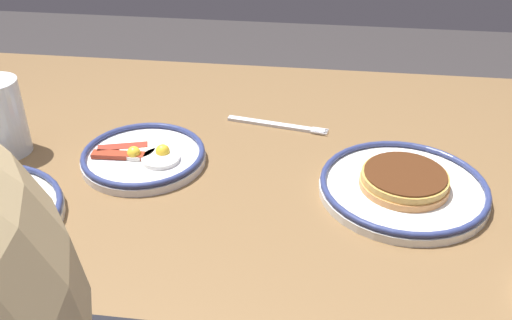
% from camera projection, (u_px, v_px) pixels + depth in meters
% --- Properties ---
extents(dining_table, '(1.38, 0.98, 0.72)m').
position_uv_depth(dining_table, '(227.00, 215.00, 1.02)').
color(dining_table, brown).
rests_on(dining_table, ground_plane).
extents(plate_near_main, '(0.22, 0.22, 0.04)m').
position_uv_depth(plate_near_main, '(144.00, 156.00, 1.01)').
color(plate_near_main, white).
rests_on(plate_near_main, dining_table).
extents(plate_center_pancakes, '(0.27, 0.27, 0.04)m').
position_uv_depth(plate_center_pancakes, '(403.00, 186.00, 0.92)').
color(plate_center_pancakes, white).
rests_on(plate_center_pancakes, dining_table).
extents(drinking_glass, '(0.08, 0.08, 0.14)m').
position_uv_depth(drinking_glass, '(2.00, 121.00, 1.01)').
color(drinking_glass, silver).
rests_on(drinking_glass, dining_table).
extents(fork_near, '(0.20, 0.05, 0.01)m').
position_uv_depth(fork_near, '(278.00, 125.00, 1.12)').
color(fork_near, silver).
rests_on(fork_near, dining_table).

